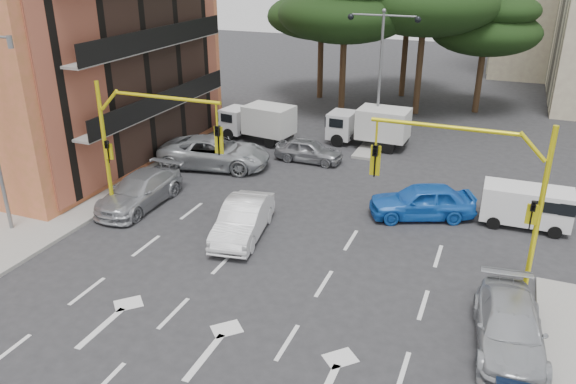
# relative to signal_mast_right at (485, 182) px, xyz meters

# --- Properties ---
(ground) EXTENTS (120.00, 120.00, 0.00)m
(ground) POSITION_rel_signal_mast_right_xyz_m (-6.80, -1.99, -3.88)
(ground) COLOR #28282B
(ground) RESTS_ON ground
(median_strip) EXTENTS (1.40, 6.00, 0.15)m
(median_strip) POSITION_rel_signal_mast_right_xyz_m (-6.80, 14.01, -3.81)
(median_strip) COLOR gray
(median_strip) RESTS_ON ground
(apartment_orange) EXTENTS (15.19, 16.15, 13.70)m
(apartment_orange) POSITION_rel_signal_mast_right_xyz_m (-24.76, 6.01, 2.97)
(apartment_orange) COLOR #AA6A35
(apartment_orange) RESTS_ON ground
(pine_left_near) EXTENTS (9.15, 9.15, 10.23)m
(pine_left_near) POSITION_rel_signal_mast_right_xyz_m (-10.75, 19.96, 3.72)
(pine_left_near) COLOR #382616
(pine_left_near) RESTS_ON ground
(pine_left_far) EXTENTS (8.32, 8.32, 9.30)m
(pine_left_far) POSITION_rel_signal_mast_right_xyz_m (-13.75, 23.96, 3.03)
(pine_left_far) COLOR #382616
(pine_left_far) RESTS_ON ground
(pine_right) EXTENTS (7.49, 7.49, 8.37)m
(pine_right) POSITION_rel_signal_mast_right_xyz_m (-1.75, 23.96, 2.33)
(pine_right) COLOR #382616
(pine_right) RESTS_ON ground
(signal_mast_right) EXTENTS (5.79, 0.37, 6.00)m
(signal_mast_right) POSITION_rel_signal_mast_right_xyz_m (0.00, 0.00, 0.00)
(signal_mast_right) COLOR yellow
(signal_mast_right) RESTS_ON ground
(signal_mast_left) EXTENTS (5.79, 0.37, 6.00)m
(signal_mast_left) POSITION_rel_signal_mast_right_xyz_m (-13.61, 0.00, 0.00)
(signal_mast_left) COLOR yellow
(signal_mast_left) RESTS_ON ground
(street_lamp_center) EXTENTS (4.16, 0.36, 7.77)m
(street_lamp_center) POSITION_rel_signal_mast_right_xyz_m (-6.80, 14.01, 1.54)
(street_lamp_center) COLOR slate
(street_lamp_center) RESTS_ON median_strip
(car_white_hatch) EXTENTS (2.31, 4.76, 1.50)m
(car_white_hatch) POSITION_rel_signal_mast_right_xyz_m (-9.05, 0.23, -3.13)
(car_white_hatch) COLOR silver
(car_white_hatch) RESTS_ON ground
(car_blue_compact) EXTENTS (4.91, 3.43, 1.55)m
(car_blue_compact) POSITION_rel_signal_mast_right_xyz_m (-2.54, 4.75, -3.11)
(car_blue_compact) COLOR blue
(car_blue_compact) RESTS_ON ground
(car_silver_wagon) EXTENTS (2.06, 5.06, 1.47)m
(car_silver_wagon) POSITION_rel_signal_mast_right_xyz_m (-14.80, 1.21, -3.15)
(car_silver_wagon) COLOR #9EA0A6
(car_silver_wagon) RESTS_ON ground
(car_silver_cross_a) EXTENTS (6.35, 3.79, 1.65)m
(car_silver_cross_a) POSITION_rel_signal_mast_right_xyz_m (-14.03, 6.96, -3.06)
(car_silver_cross_a) COLOR #A7ABAF
(car_silver_cross_a) RESTS_ON ground
(car_silver_cross_b) EXTENTS (3.78, 1.55, 1.28)m
(car_silver_cross_b) POSITION_rel_signal_mast_right_xyz_m (-9.57, 9.66, -3.24)
(car_silver_cross_b) COLOR gray
(car_silver_cross_b) RESTS_ON ground
(car_silver_parked) EXTENTS (2.41, 4.91, 1.37)m
(car_silver_parked) POSITION_rel_signal_mast_right_xyz_m (1.34, -3.23, -3.20)
(car_silver_parked) COLOR #A4A7AC
(car_silver_parked) RESTS_ON ground
(van_white) EXTENTS (3.60, 1.66, 1.79)m
(van_white) POSITION_rel_signal_mast_right_xyz_m (1.70, 5.52, -2.99)
(van_white) COLOR silver
(van_white) RESTS_ON ground
(box_truck_a) EXTENTS (4.92, 2.64, 2.30)m
(box_truck_a) POSITION_rel_signal_mast_right_xyz_m (-13.78, 12.01, -2.73)
(box_truck_a) COLOR silver
(box_truck_a) RESTS_ON ground
(box_truck_b) EXTENTS (4.92, 2.23, 2.38)m
(box_truck_b) POSITION_rel_signal_mast_right_xyz_m (-7.17, 13.51, -2.69)
(box_truck_b) COLOR silver
(box_truck_b) RESTS_ON ground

